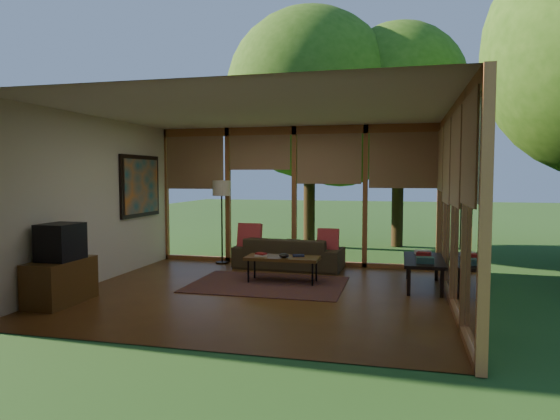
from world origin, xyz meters
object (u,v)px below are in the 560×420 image
(coffee_table, at_px, (282,259))
(television, at_px, (61,242))
(media_cabinet, at_px, (61,282))
(floor_lamp, at_px, (222,193))
(side_console, at_px, (424,262))
(sofa, at_px, (289,253))

(coffee_table, bearing_deg, television, -142.29)
(television, bearing_deg, coffee_table, 37.71)
(media_cabinet, relative_size, coffee_table, 0.83)
(television, relative_size, floor_lamp, 0.33)
(television, xyz_separation_m, coffee_table, (2.62, 2.03, -0.46))
(media_cabinet, relative_size, side_console, 0.71)
(television, bearing_deg, floor_lamp, 73.39)
(television, height_order, floor_lamp, floor_lamp)
(television, bearing_deg, side_console, 24.24)
(media_cabinet, xyz_separation_m, side_console, (4.87, 2.18, 0.11))
(sofa, height_order, television, television)
(media_cabinet, bearing_deg, television, 0.00)
(media_cabinet, xyz_separation_m, television, (0.02, 0.00, 0.55))
(sofa, relative_size, coffee_table, 1.68)
(sofa, bearing_deg, media_cabinet, 56.02)
(sofa, distance_m, floor_lamp, 1.82)
(floor_lamp, bearing_deg, television, -106.61)
(sofa, relative_size, floor_lamp, 1.22)
(sofa, relative_size, media_cabinet, 2.02)
(floor_lamp, bearing_deg, media_cabinet, -106.92)
(floor_lamp, relative_size, side_console, 1.18)
(coffee_table, height_order, side_console, side_console)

